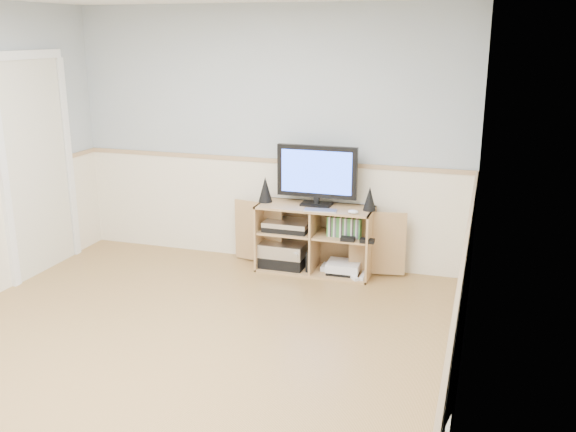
# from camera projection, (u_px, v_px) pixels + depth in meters

# --- Properties ---
(room) EXTENTS (4.04, 4.54, 2.54)m
(room) POSITION_uv_depth(u_px,v_px,m) (157.00, 188.00, 4.34)
(room) COLOR #B1844F
(room) RESTS_ON ground
(media_cabinet) EXTENTS (1.72, 0.41, 0.65)m
(media_cabinet) POSITION_uv_depth(u_px,v_px,m) (316.00, 237.00, 6.19)
(media_cabinet) COLOR tan
(media_cabinet) RESTS_ON floor
(monitor) EXTENTS (0.77, 0.18, 0.57)m
(monitor) POSITION_uv_depth(u_px,v_px,m) (317.00, 173.00, 6.02)
(monitor) COLOR black
(monitor) RESTS_ON media_cabinet
(speaker_left) EXTENTS (0.13, 0.13, 0.25)m
(speaker_left) POSITION_uv_depth(u_px,v_px,m) (265.00, 189.00, 6.19)
(speaker_left) COLOR black
(speaker_left) RESTS_ON media_cabinet
(speaker_right) EXTENTS (0.12, 0.12, 0.22)m
(speaker_right) POSITION_uv_depth(u_px,v_px,m) (370.00, 199.00, 5.90)
(speaker_right) COLOR black
(speaker_right) RESTS_ON media_cabinet
(keyboard) EXTENTS (0.31, 0.15, 0.01)m
(keyboard) POSITION_uv_depth(u_px,v_px,m) (320.00, 210.00, 5.90)
(keyboard) COLOR silver
(keyboard) RESTS_ON media_cabinet
(mouse) EXTENTS (0.10, 0.06, 0.04)m
(mouse) POSITION_uv_depth(u_px,v_px,m) (353.00, 212.00, 5.81)
(mouse) COLOR white
(mouse) RESTS_ON media_cabinet
(av_components) EXTENTS (0.52, 0.32, 0.47)m
(av_components) POSITION_uv_depth(u_px,v_px,m) (285.00, 247.00, 6.26)
(av_components) COLOR black
(av_components) RESTS_ON media_cabinet
(game_consoles) EXTENTS (0.45, 0.30, 0.11)m
(game_consoles) POSITION_uv_depth(u_px,v_px,m) (343.00, 268.00, 6.12)
(game_consoles) COLOR white
(game_consoles) RESTS_ON media_cabinet
(game_cases) EXTENTS (0.31, 0.13, 0.19)m
(game_cases) POSITION_uv_depth(u_px,v_px,m) (345.00, 226.00, 6.00)
(game_cases) COLOR #3F8C3F
(game_cases) RESTS_ON media_cabinet
(wall_outlet) EXTENTS (0.12, 0.03, 0.12)m
(wall_outlet) POSITION_uv_depth(u_px,v_px,m) (367.00, 210.00, 6.14)
(wall_outlet) COLOR white
(wall_outlet) RESTS_ON wall_back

